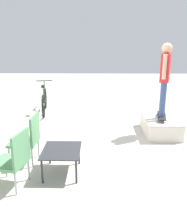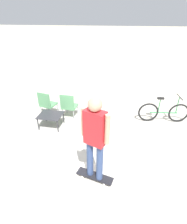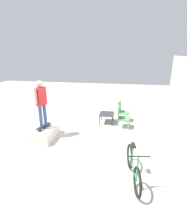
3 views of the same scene
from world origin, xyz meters
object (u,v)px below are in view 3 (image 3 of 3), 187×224
object	(u,v)px
skateboard_on_ramp	(44,126)
bicycle	(133,167)
coffee_table	(107,115)
patio_chair_right	(122,116)
skate_ramp_box	(44,133)
patio_chair_left	(122,110)
person_skater	(41,100)

from	to	relation	value
skateboard_on_ramp	bicycle	xyz separation A→B (m)	(1.86, 3.35, -0.11)
coffee_table	patio_chair_right	world-z (taller)	patio_chair_right
skateboard_on_ramp	patio_chair_right	size ratio (longest dim) A/B	0.82
skate_ramp_box	patio_chair_right	world-z (taller)	patio_chair_right
skateboard_on_ramp	patio_chair_left	size ratio (longest dim) A/B	0.82
bicycle	patio_chair_left	bearing A→B (deg)	176.94
patio_chair_right	patio_chair_left	bearing A→B (deg)	2.37
skate_ramp_box	coffee_table	xyz separation A→B (m)	(-2.01, 2.26, 0.20)
skateboard_on_ramp	patio_chair_left	distance (m)	3.82
bicycle	skateboard_on_ramp	bearing A→B (deg)	-127.28
skateboard_on_ramp	bicycle	size ratio (longest dim) A/B	0.45
skateboard_on_ramp	person_skater	size ratio (longest dim) A/B	0.45
person_skater	patio_chair_right	bearing A→B (deg)	137.91
patio_chair_left	patio_chair_right	world-z (taller)	same
patio_chair_left	bicycle	distance (m)	4.28
skate_ramp_box	person_skater	distance (m)	1.34
skateboard_on_ramp	person_skater	world-z (taller)	person_skater
patio_chair_left	bicycle	xyz separation A→B (m)	(4.26, 0.39, -0.14)
coffee_table	patio_chair_right	bearing A→B (deg)	59.21
person_skater	patio_chair_left	xyz separation A→B (m)	(-2.40, 2.96, -1.02)
skate_ramp_box	patio_chair_left	xyz separation A→B (m)	(-2.45, 2.97, 0.32)
coffee_table	patio_chair_left	xyz separation A→B (m)	(-0.44, 0.70, 0.12)
skate_ramp_box	patio_chair_left	world-z (taller)	patio_chair_left
skate_ramp_box	patio_chair_right	xyz separation A→B (m)	(-1.59, 2.96, 0.32)
skate_ramp_box	bicycle	world-z (taller)	bicycle
coffee_table	patio_chair_left	distance (m)	0.84
patio_chair_left	patio_chair_right	xyz separation A→B (m)	(0.86, -0.00, 0.00)
coffee_table	bicycle	xyz separation A→B (m)	(3.82, 1.09, -0.02)
coffee_table	person_skater	bearing A→B (deg)	-49.12
coffee_table	patio_chair_left	size ratio (longest dim) A/B	0.82
skate_ramp_box	skateboard_on_ramp	size ratio (longest dim) A/B	1.63
skate_ramp_box	coffee_table	distance (m)	3.03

